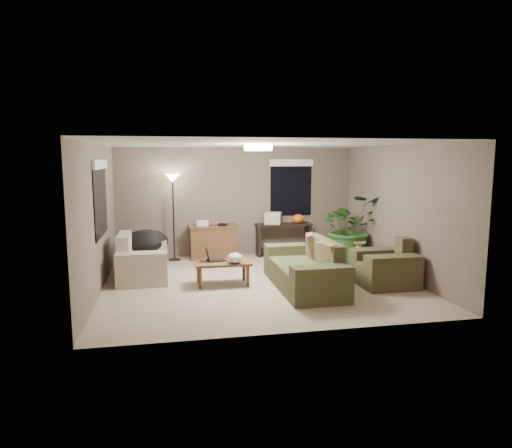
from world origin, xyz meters
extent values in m
plane|color=#BDA78C|center=(0.00, 0.00, 0.00)|extent=(5.50, 5.50, 0.00)
plane|color=white|center=(0.00, 0.00, 2.50)|extent=(5.50, 5.50, 0.00)
plane|color=#6C5C50|center=(0.00, 2.50, 1.25)|extent=(5.50, 0.00, 5.50)
plane|color=#6C5C50|center=(0.00, -2.50, 1.25)|extent=(5.50, 0.00, 5.50)
plane|color=#6C5C50|center=(-2.75, 0.00, 1.25)|extent=(0.00, 5.00, 5.00)
plane|color=#6C5C50|center=(2.75, 0.00, 1.25)|extent=(0.00, 5.00, 5.00)
cube|color=#48492C|center=(0.71, -0.51, 0.21)|extent=(0.95, 1.48, 0.42)
cube|color=#4B4D2E|center=(1.08, -0.51, 0.64)|extent=(0.22, 1.48, 0.43)
cube|color=#444529|center=(0.71, -1.43, 0.30)|extent=(0.95, 0.36, 0.60)
cube|color=#505231|center=(0.71, 0.41, 0.30)|extent=(0.95, 0.36, 0.60)
cube|color=#8C7251|center=(1.01, -0.96, 0.65)|extent=(0.30, 0.48, 0.47)
cube|color=#8C7251|center=(1.01, -0.06, 0.65)|extent=(0.36, 0.50, 0.47)
cube|color=beige|center=(-2.08, 0.78, 0.21)|extent=(0.90, 0.88, 0.42)
cube|color=beige|center=(-2.42, 0.78, 0.64)|extent=(0.22, 0.88, 0.43)
cube|color=beige|center=(-2.08, 0.16, 0.30)|extent=(0.90, 0.36, 0.60)
cube|color=beige|center=(-2.08, 1.40, 0.30)|extent=(0.90, 0.36, 0.60)
cube|color=brown|center=(2.18, -0.61, 0.21)|extent=(0.95, 0.28, 0.42)
cube|color=brown|center=(2.54, -0.61, 0.64)|extent=(0.22, 0.28, 0.43)
cube|color=#4B462D|center=(2.18, -0.93, 0.30)|extent=(0.95, 0.36, 0.60)
cube|color=#46412A|center=(2.18, -0.29, 0.30)|extent=(0.95, 0.36, 0.60)
cube|color=brown|center=(-0.66, -0.04, 0.40)|extent=(1.00, 0.55, 0.04)
cylinder|color=brown|center=(-1.08, -0.24, 0.19)|extent=(0.06, 0.06, 0.38)
cylinder|color=brown|center=(-0.24, -0.24, 0.19)|extent=(0.06, 0.06, 0.38)
cylinder|color=brown|center=(-1.08, 0.16, 0.19)|extent=(0.06, 0.06, 0.38)
cylinder|color=brown|center=(-0.24, 0.16, 0.19)|extent=(0.06, 0.06, 0.38)
cube|color=black|center=(-0.76, 0.06, 0.43)|extent=(0.36, 0.28, 0.02)
cube|color=black|center=(-0.92, 0.06, 0.55)|extent=(0.07, 0.23, 0.22)
ellipsoid|color=white|center=(-0.46, -0.19, 0.51)|extent=(0.29, 0.27, 0.19)
cube|color=brown|center=(-0.58, 2.21, 0.35)|extent=(1.05, 0.45, 0.71)
cube|color=brown|center=(-0.58, 2.21, 0.73)|extent=(1.10, 0.50, 0.04)
cube|color=silver|center=(-0.83, 2.21, 0.81)|extent=(0.26, 0.21, 0.12)
cube|color=black|center=(-0.38, 2.16, 0.77)|extent=(0.25, 0.27, 0.04)
cube|color=black|center=(1.05, 2.19, 0.73)|extent=(1.30, 0.40, 0.04)
cube|color=black|center=(0.45, 2.19, 0.35)|extent=(0.05, 0.38, 0.71)
cube|color=black|center=(1.65, 2.19, 0.35)|extent=(0.05, 0.38, 0.71)
cube|color=black|center=(1.05, 2.19, 0.15)|extent=(1.25, 0.36, 0.03)
ellipsoid|color=orange|center=(1.40, 2.19, 0.86)|extent=(0.26, 0.26, 0.22)
cube|color=beige|center=(0.80, 2.19, 0.89)|extent=(0.44, 0.39, 0.27)
cylinder|color=black|center=(-2.04, 1.54, 0.15)|extent=(0.60, 0.60, 0.30)
ellipsoid|color=black|center=(-2.04, 1.54, 0.55)|extent=(1.17, 1.17, 0.50)
cylinder|color=black|center=(-1.46, 2.18, 0.01)|extent=(0.28, 0.28, 0.02)
cylinder|color=black|center=(-1.46, 2.18, 0.90)|extent=(0.04, 0.04, 1.78)
cone|color=white|center=(-1.46, 2.18, 1.82)|extent=(0.32, 0.32, 0.18)
cylinder|color=white|center=(0.00, 0.00, 2.44)|extent=(0.50, 0.50, 0.10)
imported|color=#2D5923|center=(2.35, 1.37, 0.58)|extent=(1.33, 1.48, 1.16)
cube|color=tan|center=(2.38, 0.96, 0.01)|extent=(0.32, 0.32, 0.03)
cylinder|color=tan|center=(2.38, 0.96, 0.25)|extent=(0.12, 0.12, 0.44)
cube|color=tan|center=(2.38, 0.96, 0.48)|extent=(0.22, 0.22, 0.03)
cube|color=black|center=(-2.73, 0.30, 1.55)|extent=(0.01, 1.50, 1.30)
cube|color=white|center=(-2.71, 0.30, 2.15)|extent=(0.05, 1.56, 0.16)
cube|color=black|center=(1.30, 2.48, 1.55)|extent=(1.00, 0.01, 1.30)
cube|color=white|center=(1.30, 2.46, 2.15)|extent=(1.06, 0.05, 0.16)
camera|label=1|loc=(-1.62, -7.97, 2.24)|focal=32.00mm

